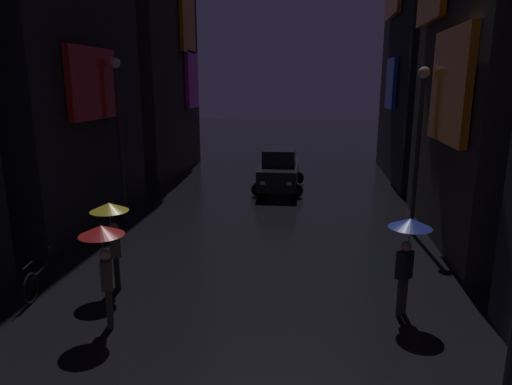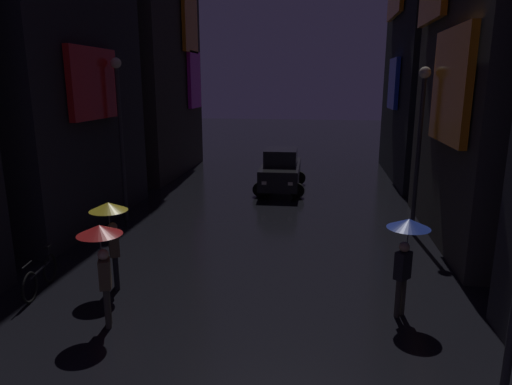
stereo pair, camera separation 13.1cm
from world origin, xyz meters
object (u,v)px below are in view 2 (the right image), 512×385
object	(u,v)px
car_distant	(281,170)
streetlamp_left_far	(120,122)
pedestrian_foreground_left_blue	(407,240)
bicycle_parked_at_storefront	(40,276)
pedestrian_midstreet_centre_red	(101,247)
pedestrian_midstreet_left_yellow	(110,221)
streetlamp_right_far	(420,132)

from	to	relation	value
car_distant	streetlamp_left_far	size ratio (longest dim) A/B	0.73
pedestrian_foreground_left_blue	streetlamp_left_far	size ratio (longest dim) A/B	0.37
bicycle_parked_at_storefront	streetlamp_left_far	size ratio (longest dim) A/B	0.32
pedestrian_midstreet_centre_red	pedestrian_foreground_left_blue	world-z (taller)	same
pedestrian_foreground_left_blue	car_distant	distance (m)	11.81
pedestrian_midstreet_left_yellow	bicycle_parked_at_storefront	world-z (taller)	pedestrian_midstreet_left_yellow
car_distant	streetlamp_left_far	world-z (taller)	streetlamp_left_far
pedestrian_foreground_left_blue	pedestrian_midstreet_left_yellow	size ratio (longest dim) A/B	1.00
pedestrian_midstreet_left_yellow	car_distant	world-z (taller)	pedestrian_midstreet_left_yellow
bicycle_parked_at_storefront	streetlamp_left_far	distance (m)	6.62
streetlamp_left_far	pedestrian_foreground_left_blue	bearing A→B (deg)	-33.06
pedestrian_midstreet_left_yellow	pedestrian_foreground_left_blue	bearing A→B (deg)	-3.20
pedestrian_midstreet_left_yellow	pedestrian_midstreet_centre_red	bearing A→B (deg)	-69.99
pedestrian_midstreet_centre_red	streetlamp_left_far	size ratio (longest dim) A/B	0.37
pedestrian_foreground_left_blue	car_distant	bearing A→B (deg)	107.98
pedestrian_midstreet_centre_red	pedestrian_foreground_left_blue	bearing A→B (deg)	12.05
pedestrian_foreground_left_blue	streetlamp_left_far	xyz separation A→B (m)	(-8.75, 5.70, 1.87)
car_distant	bicycle_parked_at_storefront	bearing A→B (deg)	-112.62
pedestrian_midstreet_left_yellow	streetlamp_right_far	bearing A→B (deg)	33.64
pedestrian_midstreet_centre_red	car_distant	distance (m)	12.78
car_distant	streetlamp_right_far	distance (m)	7.77
pedestrian_midstreet_left_yellow	bicycle_parked_at_storefront	distance (m)	2.13
bicycle_parked_at_storefront	car_distant	xyz separation A→B (m)	(4.72, 11.32, 0.54)
pedestrian_foreground_left_blue	pedestrian_midstreet_left_yellow	distance (m)	6.73
car_distant	streetlamp_right_far	bearing A→B (deg)	-48.55
car_distant	pedestrian_midstreet_centre_red	bearing A→B (deg)	-101.19
bicycle_parked_at_storefront	pedestrian_foreground_left_blue	bearing A→B (deg)	0.77
pedestrian_midstreet_centre_red	pedestrian_foreground_left_blue	size ratio (longest dim) A/B	1.00
pedestrian_foreground_left_blue	bicycle_parked_at_storefront	size ratio (longest dim) A/B	1.17
pedestrian_foreground_left_blue	bicycle_parked_at_storefront	bearing A→B (deg)	-179.23
streetlamp_right_far	pedestrian_midstreet_left_yellow	bearing A→B (deg)	-146.36
pedestrian_midstreet_left_yellow	streetlamp_left_far	size ratio (longest dim) A/B	0.37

